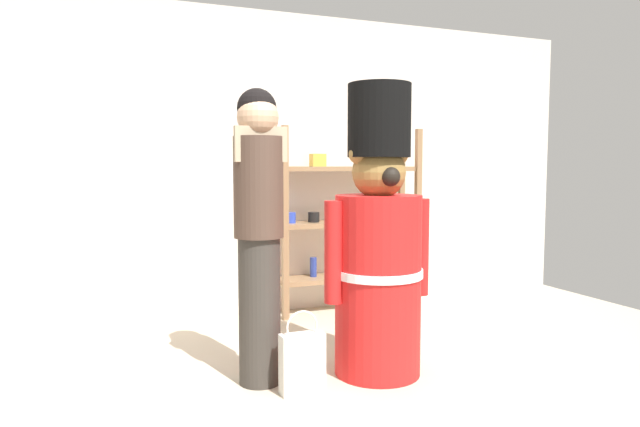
{
  "coord_description": "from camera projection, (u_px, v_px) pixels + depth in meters",
  "views": [
    {
      "loc": [
        -1.28,
        -2.57,
        1.28
      ],
      "look_at": [
        -0.05,
        0.52,
        1.0
      ],
      "focal_mm": 31.61,
      "sensor_mm": 36.0,
      "label": 1
    }
  ],
  "objects": [
    {
      "name": "teddy_bear_guard",
      "position": [
        378.0,
        250.0,
        3.43
      ],
      "size": [
        0.7,
        0.55,
        1.77
      ],
      "color": "red",
      "rests_on": "ground_plane"
    },
    {
      "name": "shopping_bag",
      "position": [
        302.0,
        362.0,
        3.17
      ],
      "size": [
        0.25,
        0.1,
        0.47
      ],
      "color": "silver",
      "rests_on": "ground_plane"
    },
    {
      "name": "ground_plane",
      "position": [
        366.0,
        411.0,
        2.95
      ],
      "size": [
        6.4,
        6.4,
        0.0
      ],
      "primitive_type": "plane",
      "color": "beige"
    },
    {
      "name": "person_shopper",
      "position": [
        259.0,
        223.0,
        3.26
      ],
      "size": [
        0.3,
        0.29,
        1.73
      ],
      "color": "#38332D",
      "rests_on": "ground_plane"
    },
    {
      "name": "merchandise_shelf",
      "position": [
        348.0,
        219.0,
        5.01
      ],
      "size": [
        1.31,
        0.35,
        1.61
      ],
      "color": "#93704C",
      "rests_on": "ground_plane"
    },
    {
      "name": "back_wall",
      "position": [
        254.0,
        164.0,
        4.88
      ],
      "size": [
        6.4,
        0.12,
        2.6
      ],
      "primitive_type": "cube",
      "color": "silver",
      "rests_on": "ground_plane"
    }
  ]
}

